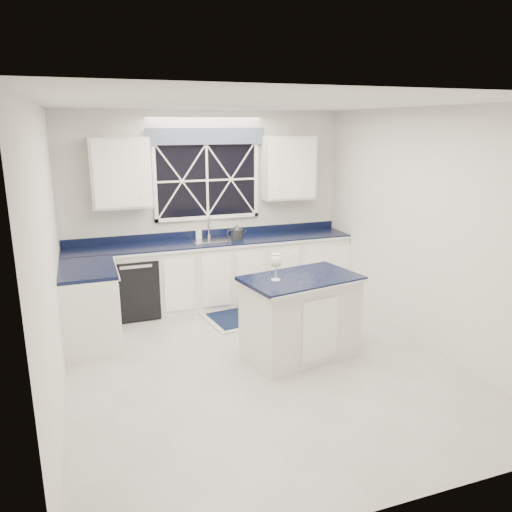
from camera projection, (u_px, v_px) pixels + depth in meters
name	position (u px, v px, depth m)	size (l,w,h in m)	color
ground	(261.00, 364.00, 5.39)	(4.50, 4.50, 0.00)	#AAA9A5
back_wall	(207.00, 208.00, 7.09)	(4.00, 0.10, 2.70)	silver
base_cabinets	(193.00, 280.00, 6.79)	(3.99, 1.60, 0.90)	silver
countertop	(213.00, 242.00, 6.93)	(3.98, 0.64, 0.04)	black
dishwasher	(135.00, 285.00, 6.70)	(0.60, 0.58, 0.82)	black
window	(207.00, 175.00, 6.93)	(1.65, 0.09, 1.26)	black
upper_cabinets	(209.00, 170.00, 6.80)	(3.10, 0.34, 0.90)	silver
faucet	(209.00, 227.00, 7.06)	(0.05, 0.20, 0.30)	silver
island	(300.00, 316.00, 5.48)	(1.35, 0.96, 0.92)	silver
rug	(254.00, 315.00, 6.75)	(1.39, 0.96, 0.02)	#B1B0AC
kettle	(237.00, 233.00, 7.01)	(0.28, 0.21, 0.20)	#2A2A2C
wine_glass	(276.00, 262.00, 5.19)	(0.12, 0.12, 0.29)	white
soap_bottle	(199.00, 233.00, 7.04)	(0.08, 0.08, 0.17)	silver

